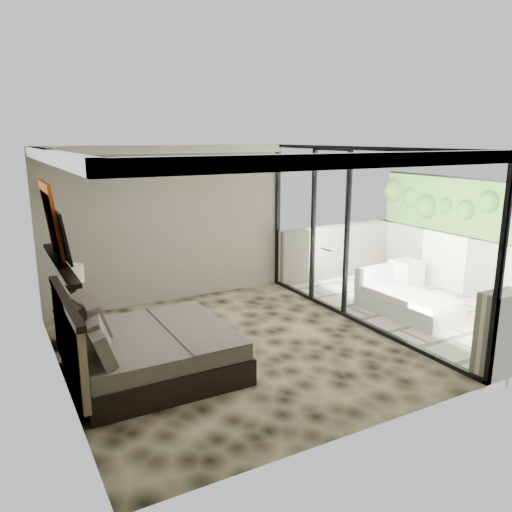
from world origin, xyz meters
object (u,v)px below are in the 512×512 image
table_lamp (72,281)px  bed (145,350)px  lounger (405,302)px  nightstand (74,327)px  ottoman (406,273)px

table_lamp → bed: bearing=-68.4°
bed → lounger: bed is taller
bed → nightstand: 1.60m
bed → lounger: size_ratio=1.14×
ottoman → nightstand: bearing=178.3°
nightstand → table_lamp: bearing=46.8°
table_lamp → ottoman: size_ratio=1.24×
bed → ottoman: bed is taller
bed → ottoman: (5.76, 1.29, -0.07)m
bed → table_lamp: table_lamp is taller
bed → lounger: bearing=1.1°
bed → table_lamp: size_ratio=3.14×
lounger → bed: bearing=177.1°
table_lamp → ottoman: 6.39m
table_lamp → ottoman: table_lamp is taller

